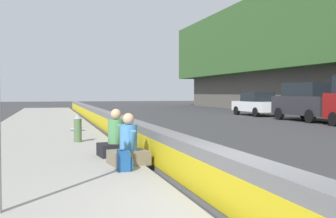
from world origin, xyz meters
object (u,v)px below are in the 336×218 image
Objects in this scene: seated_person_foreground at (128,148)px; parked_car_fourth at (308,101)px; seated_person_middle at (116,141)px; backpack at (124,161)px; parked_car_midline at (257,104)px; fire_hydrant at (78,128)px.

parked_car_fourth is (12.85, -13.11, 0.70)m from seated_person_foreground.
seated_person_foreground is 0.96× the size of seated_person_middle.
parked_car_midline reaches higher than backpack.
seated_person_middle is 17.57m from parked_car_fourth.
parked_car_fourth is at bearing -179.19° from parked_car_midline.
seated_person_foreground is at bearing -176.60° from seated_person_middle.
seated_person_middle is (-3.24, -0.71, -0.09)m from fire_hydrant.
seated_person_foreground is 0.76m from backpack.
backpack is at bearing -173.82° from fire_hydrant.
seated_person_middle is at bearing 3.40° from seated_person_foreground.
fire_hydrant is at bearing 121.04° from parked_car_fourth.
fire_hydrant is 4.57m from seated_person_foreground.
seated_person_middle is 2.87× the size of backpack.
seated_person_foreground reaches higher than fire_hydrant.
backpack is at bearing 163.14° from seated_person_foreground.
seated_person_foreground is at bearing 145.64° from parked_car_midline.
parked_car_midline is (17.78, -13.09, 0.36)m from seated_person_middle.
parked_car_fourth is at bearing -48.66° from seated_person_middle.
seated_person_foreground is 0.23× the size of parked_car_fourth.
parked_car_midline is at bearing -33.82° from backpack.
seated_person_middle reaches higher than backpack.
parked_car_fourth is 1.06× the size of parked_car_midline.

